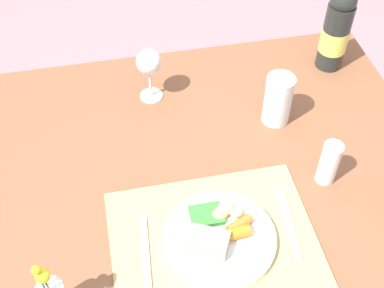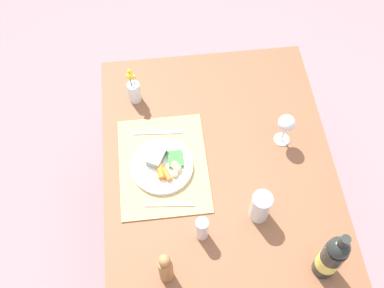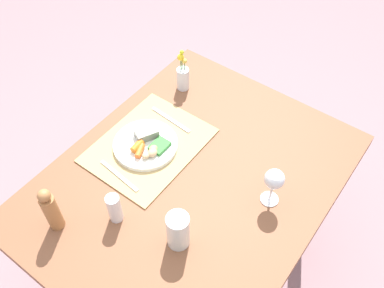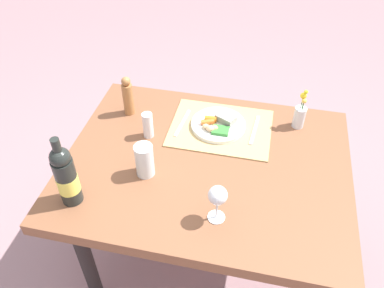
# 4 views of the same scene
# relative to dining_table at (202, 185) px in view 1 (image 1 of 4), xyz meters

# --- Properties ---
(dining_table) EXTENTS (1.13, 0.88, 0.71)m
(dining_table) POSITION_rel_dining_table_xyz_m (0.00, 0.00, 0.00)
(dining_table) COLOR brown
(dining_table) RESTS_ON ground_plane
(placemat) EXTENTS (0.43, 0.33, 0.01)m
(placemat) POSITION_rel_dining_table_xyz_m (-0.02, -0.21, 0.09)
(placemat) COLOR tan
(placemat) RESTS_ON dining_table
(dinner_plate) EXTENTS (0.24, 0.24, 0.05)m
(dinner_plate) POSITION_rel_dining_table_xyz_m (-0.01, -0.21, 0.10)
(dinner_plate) COLOR white
(dinner_plate) RESTS_ON placemat
(fork) EXTENTS (0.03, 0.19, 0.00)m
(fork) POSITION_rel_dining_table_xyz_m (-0.17, -0.22, 0.09)
(fork) COLOR silver
(fork) RESTS_ON placemat
(knife) EXTENTS (0.03, 0.19, 0.00)m
(knife) POSITION_rel_dining_table_xyz_m (0.15, -0.20, 0.09)
(knife) COLOR silver
(knife) RESTS_ON placemat
(wine_glass) EXTENTS (0.07, 0.07, 0.15)m
(wine_glass) POSITION_rel_dining_table_xyz_m (-0.09, 0.26, 0.19)
(wine_glass) COLOR white
(wine_glass) RESTS_ON dining_table
(water_tumbler) EXTENTS (0.07, 0.07, 0.14)m
(water_tumbler) POSITION_rel_dining_table_xyz_m (0.22, 0.11, 0.14)
(water_tumbler) COLOR silver
(water_tumbler) RESTS_ON dining_table
(wine_bottle) EXTENTS (0.08, 0.08, 0.29)m
(wine_bottle) POSITION_rel_dining_table_xyz_m (0.44, 0.29, 0.20)
(wine_bottle) COLOR #232825
(wine_bottle) RESTS_ON dining_table
(salt_shaker) EXTENTS (0.04, 0.04, 0.12)m
(salt_shaker) POSITION_rel_dining_table_xyz_m (0.27, -0.10, 0.14)
(salt_shaker) COLOR white
(salt_shaker) RESTS_ON dining_table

